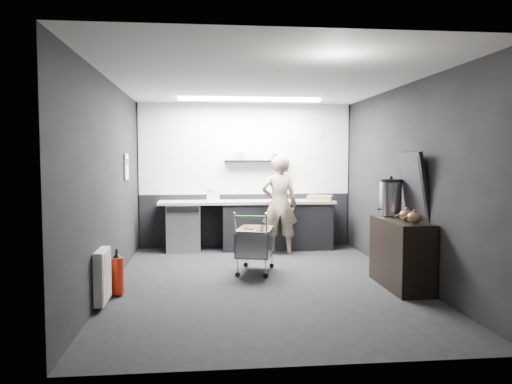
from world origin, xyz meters
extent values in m
plane|color=black|center=(0.00, 0.00, 0.00)|extent=(5.50, 5.50, 0.00)
plane|color=silver|center=(0.00, 0.00, 2.70)|extent=(5.50, 5.50, 0.00)
plane|color=black|center=(0.00, 2.75, 1.35)|extent=(5.50, 0.00, 5.50)
plane|color=black|center=(0.00, -2.75, 1.35)|extent=(5.50, 0.00, 5.50)
plane|color=black|center=(-2.00, 0.00, 1.35)|extent=(0.00, 5.50, 5.50)
plane|color=black|center=(2.00, 0.00, 1.35)|extent=(0.00, 5.50, 5.50)
cube|color=silver|center=(0.00, 2.73, 1.85)|extent=(3.95, 0.02, 1.70)
cube|color=black|center=(0.00, 2.73, 0.50)|extent=(3.95, 0.02, 1.00)
cube|color=black|center=(0.20, 2.62, 1.62)|extent=(1.20, 0.22, 0.04)
cylinder|color=silver|center=(1.40, 2.72, 2.15)|extent=(0.20, 0.03, 0.20)
cube|color=white|center=(-1.98, 1.30, 1.55)|extent=(0.02, 0.30, 0.40)
cube|color=red|center=(-1.98, 1.30, 1.62)|extent=(0.02, 0.22, 0.10)
cube|color=silver|center=(-1.94, -0.90, 0.35)|extent=(0.10, 0.50, 0.60)
cube|color=white|center=(0.00, 1.85, 2.67)|extent=(2.40, 0.20, 0.04)
cube|color=black|center=(0.55, 2.42, 0.42)|extent=(2.00, 0.56, 0.85)
cube|color=#ABABA7|center=(0.00, 2.42, 0.88)|extent=(3.20, 0.60, 0.05)
cube|color=#9EA0A5|center=(-1.15, 2.42, 0.42)|extent=(0.60, 0.58, 0.85)
cube|color=black|center=(-1.15, 2.12, 0.78)|extent=(0.56, 0.02, 0.10)
imported|color=#C1B299|center=(0.53, 1.97, 0.87)|extent=(0.66, 0.45, 1.74)
cube|color=silver|center=(-0.04, 0.59, 0.27)|extent=(0.66, 0.84, 0.02)
cube|color=silver|center=(-0.27, 0.59, 0.46)|extent=(0.21, 0.72, 0.39)
cube|color=silver|center=(0.19, 0.59, 0.46)|extent=(0.21, 0.72, 0.39)
cube|color=silver|center=(-0.04, 0.22, 0.46)|extent=(0.47, 0.14, 0.39)
cube|color=silver|center=(-0.04, 0.95, 0.46)|extent=(0.47, 0.14, 0.39)
cylinder|color=silver|center=(-0.24, 0.25, 0.15)|extent=(0.02, 0.02, 0.26)
cylinder|color=silver|center=(0.16, 0.25, 0.15)|extent=(0.02, 0.02, 0.26)
cylinder|color=silver|center=(-0.24, 0.92, 0.15)|extent=(0.02, 0.02, 0.26)
cylinder|color=silver|center=(0.16, 0.92, 0.15)|extent=(0.02, 0.02, 0.26)
cylinder|color=#268D2E|center=(-0.04, 0.16, 0.88)|extent=(0.47, 0.16, 0.03)
cube|color=brown|center=(-0.14, 0.67, 0.45)|extent=(0.27, 0.31, 0.33)
cube|color=brown|center=(0.08, 0.48, 0.43)|extent=(0.25, 0.29, 0.30)
cylinder|color=black|center=(-0.24, 0.25, 0.04)|extent=(0.08, 0.05, 0.07)
cylinder|color=black|center=(-0.24, 0.92, 0.04)|extent=(0.08, 0.05, 0.07)
cylinder|color=black|center=(0.16, 0.25, 0.04)|extent=(0.08, 0.05, 0.07)
cylinder|color=black|center=(0.16, 0.92, 0.04)|extent=(0.08, 0.05, 0.07)
cube|color=black|center=(1.76, -0.45, 0.44)|extent=(0.44, 1.18, 0.88)
cylinder|color=silver|center=(1.76, -0.06, 1.13)|extent=(0.29, 0.29, 0.45)
cylinder|color=black|center=(1.76, -0.06, 1.38)|extent=(0.29, 0.29, 0.04)
sphere|color=black|center=(1.76, -0.06, 1.42)|extent=(0.05, 0.05, 0.05)
ellipsoid|color=brown|center=(1.76, -0.60, 0.96)|extent=(0.18, 0.18, 0.14)
ellipsoid|color=brown|center=(1.76, -0.85, 0.96)|extent=(0.18, 0.18, 0.14)
cube|color=black|center=(1.94, -0.40, 1.33)|extent=(0.20, 0.69, 0.88)
cube|color=black|center=(1.92, -0.40, 1.33)|extent=(0.14, 0.59, 0.76)
cylinder|color=#A91E0B|center=(-1.85, -0.47, 0.25)|extent=(0.17, 0.17, 0.45)
cone|color=black|center=(-1.85, -0.47, 0.50)|extent=(0.11, 0.11, 0.07)
cylinder|color=black|center=(-1.85, -0.47, 0.55)|extent=(0.03, 0.03, 0.07)
cube|color=#957A4F|center=(1.35, 2.37, 0.94)|extent=(0.54, 0.48, 0.09)
cylinder|color=beige|center=(-0.61, 2.42, 1.01)|extent=(0.22, 0.22, 0.22)
cube|color=silver|center=(-0.64, 2.37, 0.98)|extent=(0.17, 0.14, 0.15)
camera|label=1|loc=(-0.79, -6.63, 1.70)|focal=35.00mm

